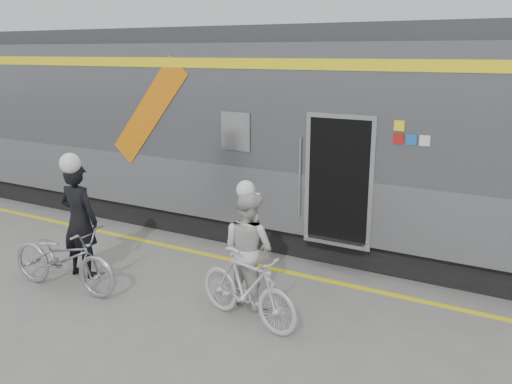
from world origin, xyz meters
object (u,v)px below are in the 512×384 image
Objects in this scene: bicycle_right at (247,288)px; woman at (248,248)px; bicycle_left at (64,258)px; man at (79,220)px.

woman is at bearing 41.07° from bicycle_right.
bicycle_right is (0.30, -0.55, -0.34)m from woman.
woman reaches higher than bicycle_left.
bicycle_left is 3.08m from bicycle_right.
woman is at bearing -174.88° from man.
bicycle_left is 1.17× the size of woman.
bicycle_right is (3.04, 0.49, -0.01)m from bicycle_left.
bicycle_left is at bearing 111.56° from bicycle_right.
bicycle_left is at bearing 33.17° from woman.
woman is (2.94, 0.49, -0.10)m from man.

